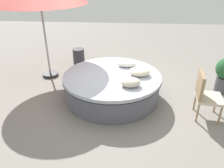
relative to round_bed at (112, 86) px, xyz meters
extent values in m
plane|color=gray|center=(0.00, 0.00, -0.30)|extent=(16.00, 16.00, 0.00)
cylinder|color=#595966|center=(0.00, 0.00, -0.05)|extent=(2.18, 2.18, 0.51)
cylinder|color=black|center=(0.00, 0.00, 0.21)|extent=(2.26, 2.26, 0.01)
cylinder|color=#B2B7C6|center=(0.00, 0.00, 0.25)|extent=(2.25, 2.25, 0.08)
ellipsoid|color=beige|center=(0.42, -0.50, 0.37)|extent=(0.41, 0.35, 0.18)
ellipsoid|color=beige|center=(0.62, 0.04, 0.37)|extent=(0.47, 0.39, 0.18)
ellipsoid|color=white|center=(0.33, 0.52, 0.36)|extent=(0.47, 0.29, 0.15)
cylinder|color=#997A56|center=(2.24, -0.46, -0.09)|extent=(0.04, 0.04, 0.42)
cylinder|color=#997A56|center=(2.18, -0.89, -0.09)|extent=(0.04, 0.04, 0.42)
cylinder|color=#997A56|center=(1.83, -0.40, -0.09)|extent=(0.04, 0.04, 0.42)
cylinder|color=#997A56|center=(1.77, -0.84, -0.09)|extent=(0.04, 0.04, 0.42)
cube|color=beige|center=(2.01, -0.65, 0.15)|extent=(0.56, 0.58, 0.06)
cube|color=#997A56|center=(1.79, -0.62, 0.43)|extent=(0.13, 0.52, 0.50)
cylinder|color=#262628|center=(-1.86, 1.06, -0.26)|extent=(0.44, 0.44, 0.08)
cylinder|color=#99999E|center=(-1.86, 1.06, 0.89)|extent=(0.05, 0.05, 2.39)
cylinder|color=#4C4C51|center=(2.76, 0.50, -0.11)|extent=(0.41, 0.41, 0.38)
cylinder|color=#333338|center=(-1.22, 2.02, -0.06)|extent=(0.36, 0.36, 0.49)
camera|label=1|loc=(0.34, -4.59, 2.49)|focal=35.70mm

